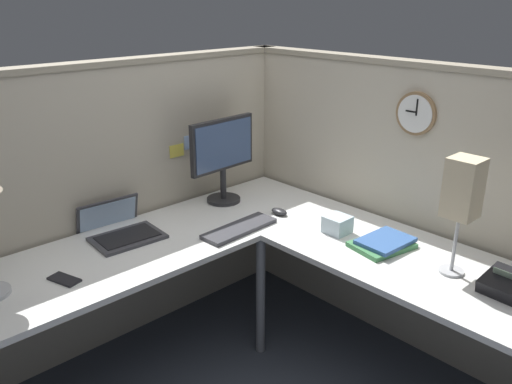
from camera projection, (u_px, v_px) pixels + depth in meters
ground_plane at (259, 377)px, 2.75m from camera, size 6.80×6.80×0.00m
cubicle_wall_back at (101, 210)px, 2.83m from camera, size 2.57×0.12×1.58m
cubicle_wall_right at (409, 209)px, 2.85m from camera, size 0.12×2.37×1.58m
desk at (244, 286)px, 2.40m from camera, size 2.35×2.15×0.73m
monitor at (223, 154)px, 3.03m from camera, size 0.46×0.20×0.50m
laptop at (119, 229)px, 2.70m from camera, size 0.36×0.40×0.22m
keyboard at (239, 228)px, 2.73m from camera, size 0.44×0.16×0.02m
computer_mouse at (279, 212)px, 2.93m from camera, size 0.06×0.10×0.03m
cell_phone at (64, 279)px, 2.25m from camera, size 0.11×0.16×0.01m
office_phone at (512, 287)px, 2.13m from camera, size 0.20×0.21×0.11m
book_stack at (383, 243)px, 2.55m from camera, size 0.31×0.26×0.04m
desk_lamp_paper at (463, 192)px, 2.19m from camera, size 0.13×0.13×0.53m
tissue_box at (337, 224)px, 2.70m from camera, size 0.12×0.12×0.09m
wall_clock at (416, 113)px, 2.62m from camera, size 0.04×0.22×0.22m
pinned_note_leftmost at (177, 151)px, 3.02m from camera, size 0.10×0.00×0.07m
pinned_note_middle at (191, 142)px, 3.07m from camera, size 0.10×0.00×0.08m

